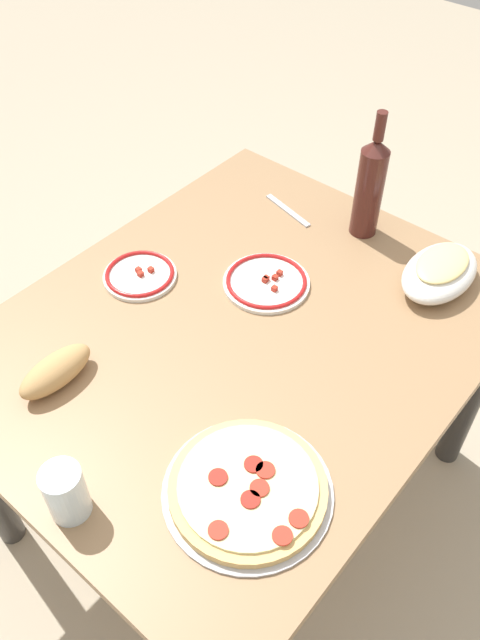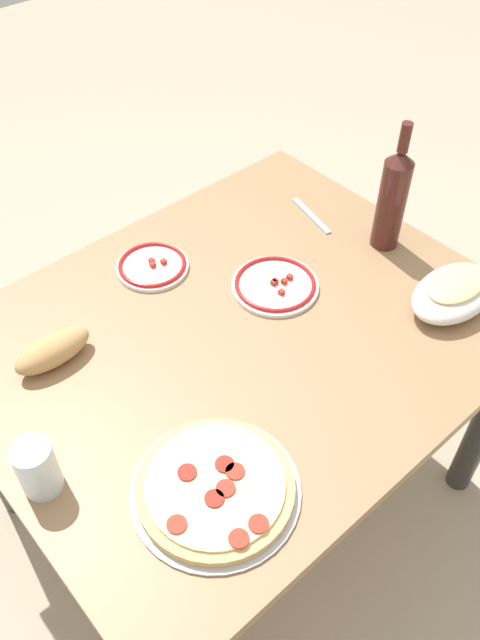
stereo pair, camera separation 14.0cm
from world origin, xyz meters
TOP-DOWN VIEW (x-y plane):
  - ground_plane at (0.00, 0.00)m, footprint 8.00×8.00m
  - dining_table at (0.00, 0.00)m, footprint 1.17×0.95m
  - pepperoni_pizza at (0.30, 0.27)m, footprint 0.31×0.31m
  - baked_pasta_dish at (-0.42, 0.26)m, footprint 0.24×0.15m
  - wine_bottle at (-0.47, 0.02)m, footprint 0.07×0.07m
  - water_glass at (0.52, 0.05)m, footprint 0.07×0.07m
  - side_plate_near at (0.02, -0.29)m, footprint 0.18×0.18m
  - side_plate_far at (-0.15, -0.05)m, footprint 0.21×0.21m
  - bread_loaf at (0.35, -0.19)m, footprint 0.17×0.07m
  - fork_right at (-0.42, -0.18)m, footprint 0.06×0.17m

SIDE VIEW (x-z plane):
  - ground_plane at x=0.00m, z-range 0.00..0.00m
  - dining_table at x=0.00m, z-range 0.24..0.96m
  - fork_right at x=-0.42m, z-range 0.72..0.72m
  - side_plate_far at x=-0.15m, z-range 0.72..0.74m
  - side_plate_near at x=0.02m, z-range 0.72..0.74m
  - pepperoni_pizza at x=0.30m, z-range 0.72..0.75m
  - bread_loaf at x=0.35m, z-range 0.72..0.78m
  - baked_pasta_dish at x=-0.42m, z-range 0.72..0.80m
  - water_glass at x=0.52m, z-range 0.72..0.83m
  - wine_bottle at x=-0.47m, z-range 0.69..1.02m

